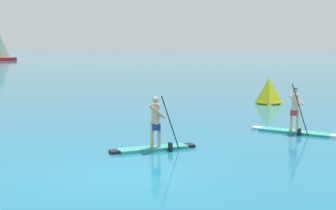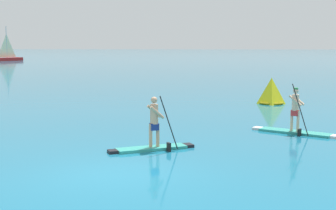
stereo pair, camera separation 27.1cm
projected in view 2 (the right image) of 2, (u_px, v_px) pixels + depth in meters
ground at (117, 174)px, 13.08m from camera, size 440.00×440.00×0.00m
paddleboarder_mid_center at (153, 137)px, 15.95m from camera, size 2.75×1.58×1.84m
paddleboarder_far_right at (296, 123)px, 18.80m from camera, size 3.15×2.13×1.98m
race_marker_buoy at (271, 92)px, 27.74m from camera, size 1.38×1.38×1.47m
sailboat_left_horizon at (7, 57)px, 90.90m from camera, size 4.50×5.87×6.28m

